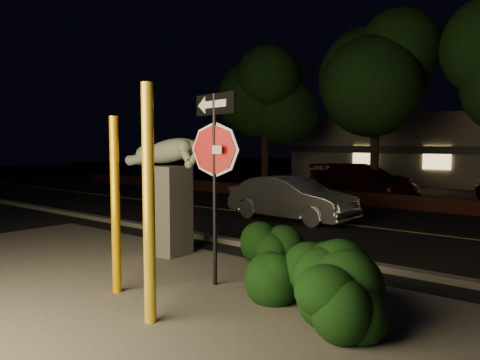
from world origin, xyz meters
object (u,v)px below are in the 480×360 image
(yellow_pole_right, at_px, (149,205))
(parked_car_red, at_px, (361,178))
(signpost, at_px, (215,150))
(sculpture, at_px, (170,182))
(parked_car_darkred, at_px, (364,182))
(silver_sedan, at_px, (292,198))
(yellow_pole_left, at_px, (115,206))

(yellow_pole_right, xyz_separation_m, parked_car_red, (-4.44, 16.01, -0.79))
(signpost, bearing_deg, parked_car_red, 119.09)
(sculpture, xyz_separation_m, parked_car_darkred, (-1.09, 11.95, -0.83))
(yellow_pole_right, relative_size, parked_car_darkred, 0.62)
(signpost, distance_m, silver_sedan, 7.10)
(sculpture, relative_size, parked_car_darkred, 0.50)
(parked_car_red, xyz_separation_m, parked_car_darkred, (0.73, -1.33, -0.05))
(yellow_pole_right, height_order, sculpture, yellow_pole_right)
(signpost, xyz_separation_m, parked_car_darkred, (-3.26, 12.93, -1.53))
(yellow_pole_left, distance_m, parked_car_red, 15.84)
(sculpture, height_order, parked_car_darkred, sculpture)
(signpost, bearing_deg, yellow_pole_left, -113.02)
(yellow_pole_right, xyz_separation_m, parked_car_darkred, (-3.71, 14.68, -0.84))
(yellow_pole_left, bearing_deg, silver_sedan, 102.52)
(signpost, distance_m, parked_car_red, 14.88)
(signpost, xyz_separation_m, parked_car_red, (-3.99, 14.25, -1.48))
(parked_car_red, bearing_deg, signpost, 178.87)
(parked_car_red, distance_m, parked_car_darkred, 1.52)
(yellow_pole_left, height_order, signpost, signpost)
(silver_sedan, height_order, parked_car_red, parked_car_red)
(sculpture, bearing_deg, parked_car_red, 92.69)
(yellow_pole_left, height_order, parked_car_red, yellow_pole_left)
(sculpture, height_order, parked_car_red, sculpture)
(yellow_pole_left, relative_size, sculpture, 1.10)
(parked_car_red, bearing_deg, yellow_pole_left, 174.33)
(yellow_pole_left, relative_size, parked_car_red, 0.61)
(yellow_pole_left, height_order, sculpture, yellow_pole_left)
(yellow_pole_right, bearing_deg, sculpture, 133.73)
(parked_car_red, bearing_deg, yellow_pole_right, 178.71)
(silver_sedan, bearing_deg, sculpture, -171.74)
(signpost, xyz_separation_m, sculpture, (-2.17, 0.98, -0.69))
(yellow_pole_right, distance_m, parked_car_red, 16.63)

